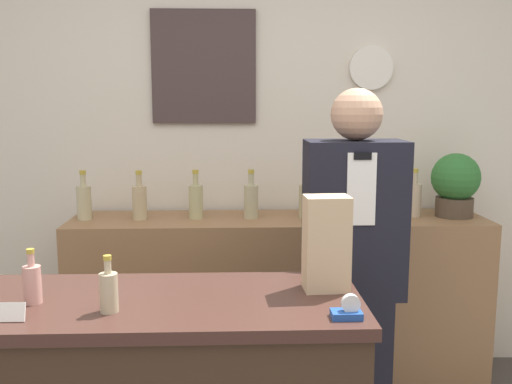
% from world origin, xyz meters
% --- Properties ---
extents(back_wall, '(5.20, 0.09, 2.70)m').
position_xyz_m(back_wall, '(-0.00, 2.00, 1.36)').
color(back_wall, beige).
rests_on(back_wall, ground_plane).
extents(back_shelf, '(2.24, 0.48, 0.95)m').
position_xyz_m(back_shelf, '(0.18, 1.70, 0.48)').
color(back_shelf, '#8E6642').
rests_on(back_shelf, ground_plane).
extents(shopkeeper, '(0.41, 0.26, 1.63)m').
position_xyz_m(shopkeeper, '(0.45, 1.02, 0.81)').
color(shopkeeper, black).
rests_on(shopkeeper, ground_plane).
extents(potted_plant, '(0.26, 0.26, 0.35)m').
position_xyz_m(potted_plant, '(1.14, 1.70, 1.14)').
color(potted_plant, '#4C3D2D').
rests_on(potted_plant, back_shelf).
extents(paper_bag, '(0.16, 0.12, 0.32)m').
position_xyz_m(paper_bag, '(0.25, 0.54, 1.10)').
color(paper_bag, tan).
rests_on(paper_bag, display_counter).
extents(tape_dispenser, '(0.09, 0.06, 0.07)m').
position_xyz_m(tape_dispenser, '(0.28, 0.28, 0.97)').
color(tape_dispenser, '#1E4799').
rests_on(tape_dispenser, display_counter).
extents(price_card_right, '(0.09, 0.02, 0.06)m').
position_xyz_m(price_card_right, '(-0.71, 0.29, 0.97)').
color(price_card_right, white).
rests_on(price_card_right, display_counter).
extents(counter_bottle_1, '(0.06, 0.06, 0.18)m').
position_xyz_m(counter_bottle_1, '(-0.69, 0.44, 1.01)').
color(counter_bottle_1, tan).
rests_on(counter_bottle_1, display_counter).
extents(counter_bottle_2, '(0.06, 0.06, 0.18)m').
position_xyz_m(counter_bottle_2, '(-0.44, 0.36, 1.01)').
color(counter_bottle_2, tan).
rests_on(counter_bottle_2, display_counter).
extents(shelf_bottle_0, '(0.08, 0.08, 0.26)m').
position_xyz_m(shelf_bottle_0, '(-0.85, 1.70, 1.05)').
color(shelf_bottle_0, tan).
rests_on(shelf_bottle_0, back_shelf).
extents(shelf_bottle_1, '(0.08, 0.08, 0.26)m').
position_xyz_m(shelf_bottle_1, '(-0.56, 1.68, 1.05)').
color(shelf_bottle_1, tan).
rests_on(shelf_bottle_1, back_shelf).
extents(shelf_bottle_2, '(0.08, 0.08, 0.26)m').
position_xyz_m(shelf_bottle_2, '(-0.26, 1.71, 1.05)').
color(shelf_bottle_2, tan).
rests_on(shelf_bottle_2, back_shelf).
extents(shelf_bottle_3, '(0.08, 0.08, 0.26)m').
position_xyz_m(shelf_bottle_3, '(0.03, 1.70, 1.05)').
color(shelf_bottle_3, tan).
rests_on(shelf_bottle_3, back_shelf).
extents(shelf_bottle_4, '(0.08, 0.08, 0.26)m').
position_xyz_m(shelf_bottle_4, '(0.33, 1.71, 1.05)').
color(shelf_bottle_4, tan).
rests_on(shelf_bottle_4, back_shelf).
extents(shelf_bottle_5, '(0.08, 0.08, 0.26)m').
position_xyz_m(shelf_bottle_5, '(0.63, 1.71, 1.05)').
color(shelf_bottle_5, tan).
rests_on(shelf_bottle_5, back_shelf).
extents(shelf_bottle_6, '(0.08, 0.08, 0.26)m').
position_xyz_m(shelf_bottle_6, '(0.92, 1.71, 1.05)').
color(shelf_bottle_6, tan).
rests_on(shelf_bottle_6, back_shelf).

